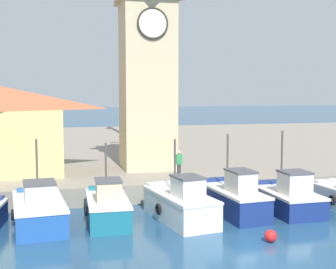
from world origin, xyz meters
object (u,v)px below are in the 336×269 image
object	(u,v)px
fishing_boat_left_inner	(39,210)
fishing_boat_mid_right	(233,198)
fishing_boat_center	(181,204)
mooring_buoy	(271,236)
dock_worker_near_tower	(179,164)
fishing_boat_mid_left	(107,207)
port_crane_far	(139,57)
fishing_boat_right_inner	(287,197)
clock_tower	(147,53)

from	to	relation	value
fishing_boat_left_inner	fishing_boat_mid_right	world-z (taller)	fishing_boat_mid_right
fishing_boat_center	mooring_buoy	size ratio (longest dim) A/B	9.94
dock_worker_near_tower	fishing_boat_center	bearing A→B (deg)	-104.14
fishing_boat_mid_left	dock_worker_near_tower	world-z (taller)	fishing_boat_mid_left
fishing_boat_mid_left	dock_worker_near_tower	xyz separation A→B (m)	(4.51, 4.19, 1.14)
port_crane_far	mooring_buoy	size ratio (longest dim) A/B	41.88
dock_worker_near_tower	fishing_boat_mid_left	bearing A→B (deg)	-137.11
port_crane_far	fishing_boat_left_inner	bearing A→B (deg)	-110.50
mooring_buoy	fishing_boat_right_inner	bearing A→B (deg)	55.06
fishing_boat_left_inner	fishing_boat_mid_left	distance (m)	3.02
fishing_boat_left_inner	fishing_boat_center	size ratio (longest dim) A/B	1.01
clock_tower	mooring_buoy	distance (m)	15.19
clock_tower	fishing_boat_center	bearing A→B (deg)	-91.33
fishing_boat_center	clock_tower	xyz separation A→B (m)	(0.20, 8.82, 7.55)
fishing_boat_center	fishing_boat_mid_right	xyz separation A→B (m)	(2.80, 0.52, 0.00)
fishing_boat_left_inner	clock_tower	xyz separation A→B (m)	(6.54, 8.17, 7.60)
fishing_boat_left_inner	fishing_boat_mid_right	bearing A→B (deg)	-0.84
fishing_boat_mid_left	fishing_boat_left_inner	bearing A→B (deg)	178.26
fishing_boat_right_inner	dock_worker_near_tower	world-z (taller)	fishing_boat_right_inner
fishing_boat_mid_right	clock_tower	xyz separation A→B (m)	(-2.59, 8.30, 7.55)
fishing_boat_mid_left	fishing_boat_right_inner	bearing A→B (deg)	-1.31
clock_tower	mooring_buoy	world-z (taller)	clock_tower
fishing_boat_center	fishing_boat_right_inner	xyz separation A→B (m)	(5.59, 0.36, -0.08)
dock_worker_near_tower	port_crane_far	bearing A→B (deg)	86.57
fishing_boat_right_inner	dock_worker_near_tower	xyz separation A→B (m)	(-4.39, 4.40, 1.16)
fishing_boat_left_inner	dock_worker_near_tower	xyz separation A→B (m)	(7.54, 4.10, 1.13)
fishing_boat_mid_right	clock_tower	distance (m)	11.52
fishing_boat_mid_left	fishing_boat_mid_right	world-z (taller)	fishing_boat_mid_right
fishing_boat_mid_right	mooring_buoy	size ratio (longest dim) A/B	9.85
port_crane_far	dock_worker_near_tower	size ratio (longest dim) A/B	12.96
fishing_boat_mid_left	fishing_boat_center	distance (m)	3.37
fishing_boat_left_inner	fishing_boat_mid_right	size ratio (longest dim) A/B	1.01
port_crane_far	dock_worker_near_tower	distance (m)	20.50
fishing_boat_mid_left	clock_tower	xyz separation A→B (m)	(3.52, 8.26, 7.61)
fishing_boat_center	dock_worker_near_tower	distance (m)	5.02
fishing_boat_mid_right	clock_tower	size ratio (longest dim) A/B	0.32
fishing_boat_mid_right	dock_worker_near_tower	world-z (taller)	fishing_boat_mid_right
fishing_boat_left_inner	fishing_boat_right_inner	bearing A→B (deg)	-1.42
fishing_boat_mid_left	dock_worker_near_tower	bearing A→B (deg)	42.89
fishing_boat_mid_right	mooring_buoy	bearing A→B (deg)	-91.30
fishing_boat_mid_right	dock_worker_near_tower	xyz separation A→B (m)	(-1.60, 4.24, 1.08)
fishing_boat_mid_right	fishing_boat_right_inner	size ratio (longest dim) A/B	1.12
fishing_boat_mid_left	fishing_boat_right_inner	distance (m)	8.91
fishing_boat_center	dock_worker_near_tower	size ratio (longest dim) A/B	3.08
clock_tower	port_crane_far	bearing A→B (deg)	81.91
fishing_boat_right_inner	port_crane_far	xyz separation A→B (m)	(-3.24, 23.52, 8.44)
dock_worker_near_tower	clock_tower	bearing A→B (deg)	103.73
fishing_boat_center	clock_tower	bearing A→B (deg)	88.67
fishing_boat_center	mooring_buoy	xyz separation A→B (m)	(2.70, -3.78, -0.54)
fishing_boat_right_inner	clock_tower	bearing A→B (deg)	122.47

